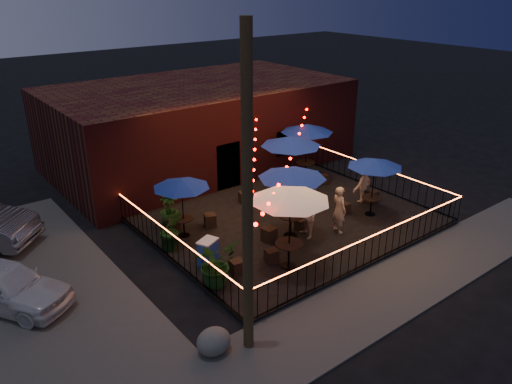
% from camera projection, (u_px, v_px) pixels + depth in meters
% --- Properties ---
extents(ground, '(110.00, 110.00, 0.00)m').
position_uv_depth(ground, '(326.00, 244.00, 17.67)').
color(ground, black).
rests_on(ground, ground).
extents(patio, '(10.00, 8.00, 0.15)m').
position_uv_depth(patio, '(289.00, 222.00, 19.09)').
color(patio, black).
rests_on(patio, ground).
extents(sidewalk, '(18.00, 2.50, 0.05)m').
position_uv_depth(sidewalk, '(402.00, 284.00, 15.30)').
color(sidewalk, '#474541').
rests_on(sidewalk, ground).
extents(brick_building, '(14.00, 8.00, 4.00)m').
position_uv_depth(brick_building, '(199.00, 124.00, 24.70)').
color(brick_building, '#3E1111').
rests_on(brick_building, ground).
extents(utility_pole, '(0.26, 0.26, 8.00)m').
position_uv_depth(utility_pole, '(247.00, 204.00, 11.16)').
color(utility_pole, '#362A16').
rests_on(utility_pole, ground).
extents(fence_front, '(10.00, 0.04, 1.04)m').
position_uv_depth(fence_front, '(372.00, 250.00, 15.95)').
color(fence_front, black).
rests_on(fence_front, patio).
extents(fence_left, '(0.04, 8.00, 1.04)m').
position_uv_depth(fence_left, '(173.00, 248.00, 16.05)').
color(fence_left, black).
rests_on(fence_left, patio).
extents(fence_right, '(0.04, 8.00, 1.04)m').
position_uv_depth(fence_right, '(376.00, 178.00, 21.67)').
color(fence_right, black).
rests_on(fence_right, patio).
extents(festoon_lights, '(10.02, 8.72, 1.32)m').
position_uv_depth(festoon_lights, '(275.00, 170.00, 17.34)').
color(festoon_lights, '#FD0400').
rests_on(festoon_lights, ground).
extents(cafe_table_0, '(3.14, 3.14, 2.71)m').
position_uv_depth(cafe_table_0, '(291.00, 196.00, 15.03)').
color(cafe_table_0, black).
rests_on(cafe_table_0, patio).
extents(cafe_table_1, '(2.04, 2.04, 2.20)m').
position_uv_depth(cafe_table_1, '(181.00, 184.00, 17.12)').
color(cafe_table_1, black).
rests_on(cafe_table_1, patio).
extents(cafe_table_2, '(2.44, 2.44, 2.60)m').
position_uv_depth(cafe_table_2, '(292.00, 174.00, 16.97)').
color(cafe_table_2, black).
rests_on(cafe_table_2, patio).
extents(cafe_table_3, '(2.90, 2.90, 2.70)m').
position_uv_depth(cafe_table_3, '(291.00, 142.00, 19.98)').
color(cafe_table_3, black).
rests_on(cafe_table_3, patio).
extents(cafe_table_4, '(2.56, 2.56, 2.31)m').
position_uv_depth(cafe_table_4, '(375.00, 163.00, 18.71)').
color(cafe_table_4, black).
rests_on(cafe_table_4, patio).
extents(cafe_table_5, '(2.66, 2.66, 2.58)m').
position_uv_depth(cafe_table_5, '(307.00, 129.00, 22.10)').
color(cafe_table_5, black).
rests_on(cafe_table_5, patio).
extents(bistro_chair_0, '(0.46, 0.46, 0.48)m').
position_uv_depth(bistro_chair_0, '(237.00, 267.00, 15.50)').
color(bistro_chair_0, black).
rests_on(bistro_chair_0, patio).
extents(bistro_chair_1, '(0.45, 0.45, 0.45)m').
position_uv_depth(bistro_chair_1, '(271.00, 256.00, 16.15)').
color(bistro_chair_1, black).
rests_on(bistro_chair_1, patio).
extents(bistro_chair_2, '(0.51, 0.51, 0.46)m').
position_uv_depth(bistro_chair_2, '(173.00, 225.00, 18.19)').
color(bistro_chair_2, black).
rests_on(bistro_chair_2, patio).
extents(bistro_chair_3, '(0.54, 0.54, 0.49)m').
position_uv_depth(bistro_chair_3, '(210.00, 220.00, 18.49)').
color(bistro_chair_3, black).
rests_on(bistro_chair_3, patio).
extents(bistro_chair_4, '(0.48, 0.48, 0.51)m').
position_uv_depth(bistro_chair_4, '(269.00, 234.00, 17.45)').
color(bistro_chair_4, black).
rests_on(bistro_chair_4, patio).
extents(bistro_chair_5, '(0.36, 0.36, 0.40)m').
position_uv_depth(bistro_chair_5, '(300.00, 225.00, 18.27)').
color(bistro_chair_5, black).
rests_on(bistro_chair_5, patio).
extents(bistro_chair_6, '(0.50, 0.50, 0.46)m').
position_uv_depth(bistro_chair_6, '(244.00, 197.00, 20.50)').
color(bistro_chair_6, black).
rests_on(bistro_chair_6, patio).
extents(bistro_chair_7, '(0.49, 0.49, 0.51)m').
position_uv_depth(bistro_chair_7, '(277.00, 196.00, 20.56)').
color(bistro_chair_7, black).
rests_on(bistro_chair_7, patio).
extents(bistro_chair_8, '(0.42, 0.42, 0.43)m').
position_uv_depth(bistro_chair_8, '(344.00, 208.00, 19.54)').
color(bistro_chair_8, black).
rests_on(bistro_chair_8, patio).
extents(bistro_chair_9, '(0.44, 0.44, 0.51)m').
position_uv_depth(bistro_chair_9, '(372.00, 197.00, 20.46)').
color(bistro_chair_9, black).
rests_on(bistro_chair_9, patio).
extents(bistro_chair_10, '(0.47, 0.47, 0.47)m').
position_uv_depth(bistro_chair_10, '(308.00, 183.00, 21.85)').
color(bistro_chair_10, black).
rests_on(bistro_chair_10, patio).
extents(bistro_chair_11, '(0.45, 0.45, 0.42)m').
position_uv_depth(bistro_chair_11, '(323.00, 179.00, 22.39)').
color(bistro_chair_11, black).
rests_on(bistro_chair_11, patio).
extents(patron_a, '(0.48, 0.68, 1.77)m').
position_uv_depth(patron_a, '(339.00, 210.00, 17.85)').
color(patron_a, tan).
rests_on(patron_a, patio).
extents(patron_b, '(0.83, 0.95, 1.66)m').
position_uv_depth(patron_b, '(307.00, 216.00, 17.48)').
color(patron_b, '#D1B38F').
rests_on(patron_b, patio).
extents(patron_c, '(1.08, 0.68, 1.61)m').
position_uv_depth(patron_c, '(362.00, 183.00, 20.35)').
color(patron_c, '#D1AA87').
rests_on(patron_c, patio).
extents(potted_shrub_a, '(1.51, 1.38, 1.45)m').
position_uv_depth(potted_shrub_a, '(216.00, 263.00, 14.80)').
color(potted_shrub_a, '#12380A').
rests_on(potted_shrub_a, patio).
extents(potted_shrub_b, '(0.94, 0.83, 1.45)m').
position_uv_depth(potted_shrub_b, '(171.00, 230.00, 16.76)').
color(potted_shrub_b, '#1A3C0D').
rests_on(potted_shrub_b, patio).
extents(potted_shrub_c, '(0.79, 0.79, 1.25)m').
position_uv_depth(potted_shrub_c, '(169.00, 209.00, 18.52)').
color(potted_shrub_c, '#153C13').
rests_on(potted_shrub_c, patio).
extents(cooler, '(0.79, 0.69, 0.86)m').
position_uv_depth(cooler, '(208.00, 252.00, 15.98)').
color(cooler, blue).
rests_on(cooler, patio).
extents(boulder, '(1.13, 1.06, 0.70)m').
position_uv_depth(boulder, '(214.00, 341.00, 12.39)').
color(boulder, '#4F4F4A').
rests_on(boulder, ground).
extents(car_white, '(3.45, 4.13, 1.33)m').
position_uv_depth(car_white, '(5.00, 285.00, 14.11)').
color(car_white, silver).
rests_on(car_white, ground).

